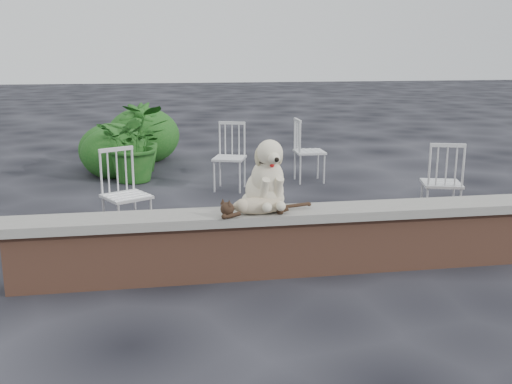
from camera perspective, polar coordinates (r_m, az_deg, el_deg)
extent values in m
plane|color=black|center=(5.47, 9.74, -7.27)|extent=(60.00, 60.00, 0.00)
cube|color=brown|center=(5.38, 9.84, -4.78)|extent=(6.00, 0.30, 0.50)
cube|color=slate|center=(5.30, 9.97, -1.81)|extent=(6.20, 0.40, 0.08)
imported|color=#164E16|center=(8.91, -11.58, 4.71)|extent=(1.14, 1.01, 1.17)
imported|color=#164E16|center=(9.66, -11.27, 5.19)|extent=(0.74, 0.74, 1.10)
ellipsoid|color=#164E16|center=(9.37, -13.59, 3.66)|extent=(1.02, 0.94, 0.81)
ellipsoid|color=#164E16|center=(10.57, -10.87, 5.37)|extent=(1.26, 1.16, 1.00)
ellipsoid|color=#164E16|center=(9.60, -13.70, 3.99)|extent=(1.07, 0.98, 0.85)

